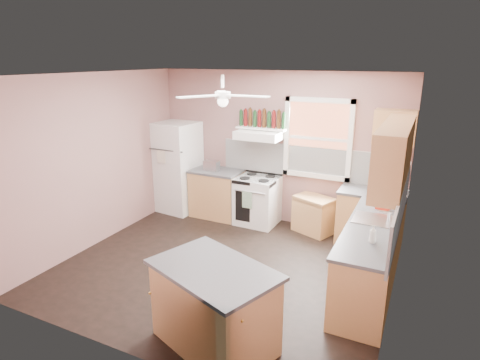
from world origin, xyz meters
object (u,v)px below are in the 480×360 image
at_px(refrigerator, 178,167).
at_px(toaster, 211,166).
at_px(island, 214,309).
at_px(stove, 257,201).
at_px(cart, 314,215).

height_order(refrigerator, toaster, refrigerator).
bearing_deg(toaster, island, -59.85).
bearing_deg(refrigerator, toaster, 4.84).
distance_m(stove, cart, 1.04).
height_order(refrigerator, cart, refrigerator).
distance_m(stove, island, 3.30).
distance_m(toaster, cart, 2.05).
xyz_separation_m(cart, island, (-0.15, -3.23, 0.11)).
bearing_deg(refrigerator, stove, 7.16).
distance_m(refrigerator, cart, 2.75).
height_order(toaster, island, toaster).
xyz_separation_m(refrigerator, cart, (2.70, 0.09, -0.55)).
height_order(refrigerator, island, refrigerator).
bearing_deg(island, stove, 125.93).
xyz_separation_m(refrigerator, toaster, (0.76, -0.01, 0.12)).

